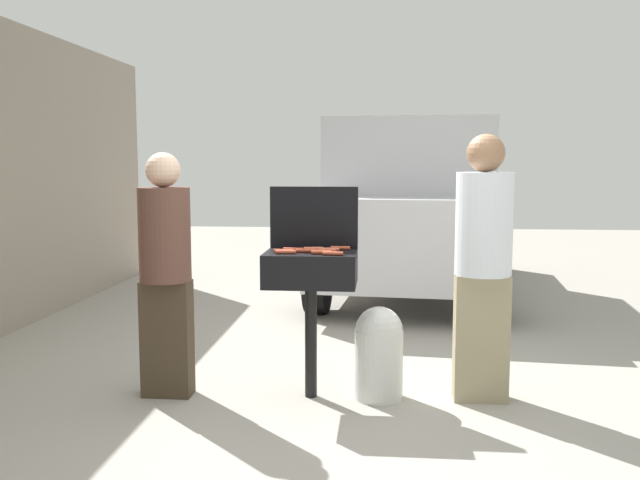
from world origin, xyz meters
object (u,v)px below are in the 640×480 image
hot_dog_8 (286,252)px  hot_dog_9 (326,251)px  bbq_grill (311,274)px  hot_dog_2 (329,250)px  hot_dog_3 (314,249)px  hot_dog_4 (333,253)px  person_right (483,258)px  hot_dog_5 (340,248)px  parked_minivan (414,206)px  person_left (165,266)px  hot_dog_6 (321,252)px  hot_dog_1 (284,251)px  propane_tank (379,351)px  hot_dog_7 (306,251)px  hot_dog_0 (293,249)px

hot_dog_8 → hot_dog_9: (0.25, 0.09, 0.00)m
bbq_grill → hot_dog_8: 0.25m
hot_dog_2 → hot_dog_3: (-0.11, 0.03, 0.00)m
hot_dog_2 → hot_dog_4: same height
hot_dog_4 → person_right: bearing=11.8°
hot_dog_3 → hot_dog_8: bearing=-132.0°
hot_dog_5 → parked_minivan: bearing=80.4°
hot_dog_3 → person_left: 0.99m
person_left → hot_dog_6: bearing=2.6°
hot_dog_4 → hot_dog_8: bearing=172.3°
hot_dog_3 → hot_dog_4: same height
hot_dog_4 → hot_dog_8: 0.31m
hot_dog_6 → person_right: person_right is taller
hot_dog_8 → parked_minivan: 4.19m
hot_dog_1 → hot_dog_3: size_ratio=1.00×
hot_dog_6 → hot_dog_8: size_ratio=1.00×
hot_dog_5 → propane_tank: bearing=-23.7°
hot_dog_2 → parked_minivan: bearing=79.6°
hot_dog_7 → hot_dog_3: bearing=68.6°
parked_minivan → bbq_grill: bearing=83.3°
hot_dog_2 → hot_dog_4: size_ratio=1.00×
hot_dog_5 → person_left: bearing=-171.0°
hot_dog_9 → hot_dog_0: bearing=168.4°
hot_dog_6 → person_left: bearing=177.1°
hot_dog_6 → hot_dog_5: bearing=65.0°
person_right → hot_dog_4: bearing=27.3°
hot_dog_6 → hot_dog_4: bearing=-31.3°
hot_dog_7 → parked_minivan: bearing=77.8°
bbq_grill → parked_minivan: 4.05m
hot_dog_2 → parked_minivan: parked_minivan is taller
hot_dog_7 → person_right: size_ratio=0.07×
parked_minivan → hot_dog_1: bearing=81.2°
hot_dog_3 → person_left: size_ratio=0.08×
hot_dog_8 → parked_minivan: bearing=76.4°
person_right → hot_dog_9: bearing=19.5°
parked_minivan → hot_dog_2: bearing=84.9°
bbq_grill → hot_dog_7: hot_dog_7 is taller
hot_dog_1 → parked_minivan: size_ratio=0.03×
hot_dog_4 → hot_dog_6: 0.09m
hot_dog_5 → hot_dog_7: bearing=-143.2°
hot_dog_6 → hot_dog_9: 0.09m
hot_dog_5 → parked_minivan: size_ratio=0.03×
hot_dog_2 → hot_dog_4: 0.20m
hot_dog_5 → propane_tank: 0.73m
hot_dog_2 → hot_dog_5: (0.07, 0.09, 0.00)m
parked_minivan → hot_dog_8: bearing=81.6°
propane_tank → hot_dog_3: bearing=172.8°
hot_dog_5 → parked_minivan: (0.65, 3.84, 0.04)m
hot_dog_0 → parked_minivan: (0.96, 3.94, 0.04)m
hot_dog_2 → hot_dog_5: 0.11m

